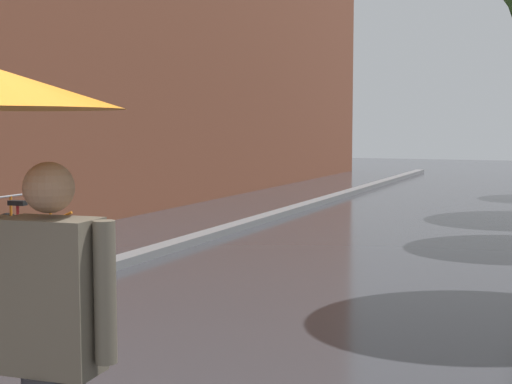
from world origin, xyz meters
The scene contains 3 objects.
kerb_strip centered at (-3.20, 10.00, 0.06)m, with size 0.30×36.00×0.12m, color slate.
parked_bicycle_4 centered at (-4.10, 5.26, 0.38)m, with size 1.14×0.80×0.96m.
parked_bicycle_5 centered at (-4.17, 5.98, 0.38)m, with size 1.10×0.73×0.96m.
Camera 1 is at (2.32, -2.00, 1.88)m, focal length 52.81 mm.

